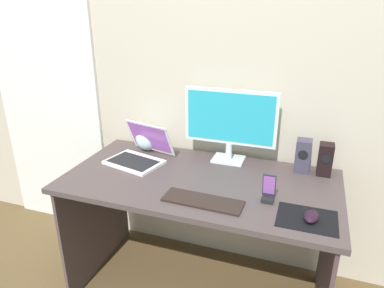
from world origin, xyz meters
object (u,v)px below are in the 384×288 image
object	(u,v)px
fishbowl	(148,138)
keyboard_external	(203,201)
speaker_right	(325,159)
laptop	(140,154)
phone_in_dock	(268,191)
monitor	(230,122)
mouse	(311,216)
speaker_near_monitor	(303,156)

from	to	relation	value
fishbowl	keyboard_external	distance (m)	0.71
speaker_right	laptop	bearing A→B (deg)	-170.74
keyboard_external	phone_in_dock	distance (m)	0.30
monitor	keyboard_external	distance (m)	0.54
speaker_right	laptop	size ratio (longest dim) A/B	0.47
monitor	fishbowl	bearing A→B (deg)	179.95
laptop	keyboard_external	distance (m)	0.58
monitor	phone_in_dock	size ratio (longest dim) A/B	3.79
laptop	mouse	size ratio (longest dim) A/B	3.66
fishbowl	phone_in_dock	xyz separation A→B (m)	(0.79, -0.38, -0.03)
keyboard_external	laptop	bearing A→B (deg)	148.47
speaker_right	speaker_near_monitor	world-z (taller)	speaker_near_monitor
monitor	phone_in_dock	xyz separation A→B (m)	(0.28, -0.38, -0.19)
laptop	phone_in_dock	xyz separation A→B (m)	(0.77, -0.21, 0.00)
speaker_near_monitor	mouse	xyz separation A→B (m)	(0.06, -0.48, -0.07)
monitor	laptop	distance (m)	0.55
speaker_right	fishbowl	bearing A→B (deg)	179.51
laptop	phone_in_dock	distance (m)	0.79
speaker_right	speaker_near_monitor	distance (m)	0.11
monitor	phone_in_dock	world-z (taller)	monitor
speaker_right	speaker_near_monitor	bearing A→B (deg)	-179.99
monitor	speaker_right	distance (m)	0.54
monitor	speaker_near_monitor	size ratio (longest dim) A/B	2.87
fishbowl	mouse	xyz separation A→B (m)	(0.99, -0.48, -0.05)
mouse	fishbowl	bearing A→B (deg)	162.84
speaker_near_monitor	keyboard_external	size ratio (longest dim) A/B	0.49
fishbowl	keyboard_external	bearing A→B (deg)	-43.84
speaker_near_monitor	fishbowl	distance (m)	0.92
keyboard_external	phone_in_dock	world-z (taller)	phone_in_dock
laptop	mouse	distance (m)	1.01
mouse	keyboard_external	bearing A→B (deg)	-170.10
monitor	laptop	size ratio (longest dim) A/B	1.43
fishbowl	mouse	world-z (taller)	fishbowl
laptop	phone_in_dock	bearing A→B (deg)	-15.12
monitor	mouse	bearing A→B (deg)	-45.61
speaker_right	keyboard_external	size ratio (longest dim) A/B	0.47
speaker_right	phone_in_dock	distance (m)	0.45
speaker_near_monitor	mouse	world-z (taller)	speaker_near_monitor
phone_in_dock	laptop	bearing A→B (deg)	164.88
speaker_near_monitor	laptop	size ratio (longest dim) A/B	0.50
speaker_right	keyboard_external	distance (m)	0.72
keyboard_external	mouse	xyz separation A→B (m)	(0.47, 0.01, 0.02)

